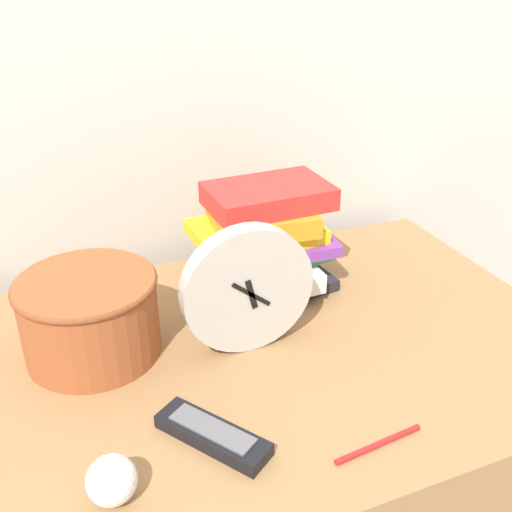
# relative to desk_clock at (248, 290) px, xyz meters

# --- Properties ---
(wall_back) EXTENTS (6.00, 0.04, 2.40)m
(wall_back) POSITION_rel_desk_clock_xyz_m (-0.05, 0.40, 0.39)
(wall_back) COLOR beige
(wall_back) RESTS_ON ground_plane
(desk) EXTENTS (1.19, 0.68, 0.71)m
(desk) POSITION_rel_desk_clock_xyz_m (-0.05, -0.01, -0.46)
(desk) COLOR olive
(desk) RESTS_ON ground_plane
(desk_clock) EXTENTS (0.21, 0.04, 0.21)m
(desk_clock) POSITION_rel_desk_clock_xyz_m (0.00, 0.00, 0.00)
(desk_clock) COLOR #B7B2A8
(desk_clock) RESTS_ON desk
(book_stack) EXTENTS (0.26, 0.21, 0.21)m
(book_stack) POSITION_rel_desk_clock_xyz_m (0.10, 0.16, -0.01)
(book_stack) COLOR #232328
(book_stack) RESTS_ON desk
(basket) EXTENTS (0.22, 0.22, 0.13)m
(basket) POSITION_rel_desk_clock_xyz_m (-0.24, 0.08, -0.03)
(basket) COLOR #994C28
(basket) RESTS_ON desk
(tv_remote) EXTENTS (0.13, 0.16, 0.02)m
(tv_remote) POSITION_rel_desk_clock_xyz_m (-0.12, -0.18, -0.10)
(tv_remote) COLOR black
(tv_remote) RESTS_ON desk
(crumpled_paper_ball) EXTENTS (0.06, 0.06, 0.06)m
(crumpled_paper_ball) POSITION_rel_desk_clock_xyz_m (-0.26, -0.22, -0.08)
(crumpled_paper_ball) COLOR white
(crumpled_paper_ball) RESTS_ON desk
(pen) EXTENTS (0.14, 0.02, 0.01)m
(pen) POSITION_rel_desk_clock_xyz_m (0.08, -0.27, -0.10)
(pen) COLOR #B21E1E
(pen) RESTS_ON desk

